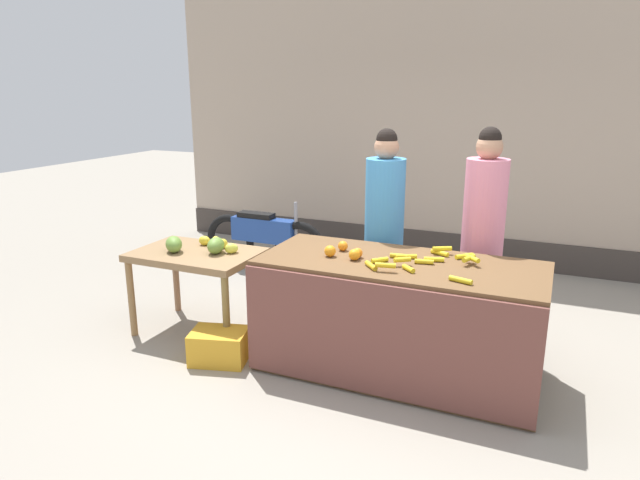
% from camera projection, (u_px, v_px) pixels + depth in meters
% --- Properties ---
extents(ground_plane, '(24.00, 24.00, 0.00)m').
position_uv_depth(ground_plane, '(360.00, 362.00, 4.50)').
color(ground_plane, gray).
extents(market_wall_back, '(7.47, 0.23, 3.60)m').
position_uv_depth(market_wall_back, '(449.00, 119.00, 6.82)').
color(market_wall_back, tan).
rests_on(market_wall_back, ground).
extents(fruit_stall_counter, '(2.10, 0.92, 0.89)m').
position_uv_depth(fruit_stall_counter, '(398.00, 318.00, 4.25)').
color(fruit_stall_counter, brown).
rests_on(fruit_stall_counter, ground).
extents(side_table_wooden, '(1.08, 0.72, 0.75)m').
position_uv_depth(side_table_wooden, '(197.00, 262.00, 4.92)').
color(side_table_wooden, olive).
rests_on(side_table_wooden, ground).
extents(banana_bunch_pile, '(0.79, 0.68, 0.07)m').
position_uv_depth(banana_bunch_pile, '(425.00, 260.00, 4.08)').
color(banana_bunch_pile, yellow).
rests_on(banana_bunch_pile, fruit_stall_counter).
extents(orange_pile, '(0.29, 0.28, 0.09)m').
position_uv_depth(orange_pile, '(345.00, 251.00, 4.26)').
color(orange_pile, orange).
rests_on(orange_pile, fruit_stall_counter).
extents(mango_papaya_pile, '(0.67, 0.54, 0.14)m').
position_uv_depth(mango_papaya_pile, '(202.00, 245.00, 4.87)').
color(mango_papaya_pile, '#D3DC47').
rests_on(mango_papaya_pile, side_table_wooden).
extents(vendor_woman_blue_shirt, '(0.34, 0.34, 1.81)m').
position_uv_depth(vendor_woman_blue_shirt, '(384.00, 232.00, 4.89)').
color(vendor_woman_blue_shirt, '#33333D').
rests_on(vendor_woman_blue_shirt, ground).
extents(vendor_woman_pink_shirt, '(0.34, 0.34, 1.84)m').
position_uv_depth(vendor_woman_pink_shirt, '(482.00, 239.00, 4.60)').
color(vendor_woman_pink_shirt, '#33333D').
rests_on(vendor_woman_pink_shirt, ground).
extents(parked_motorcycle, '(1.60, 0.18, 0.88)m').
position_uv_depth(parked_motorcycle, '(264.00, 238.00, 6.66)').
color(parked_motorcycle, black).
rests_on(parked_motorcycle, ground).
extents(produce_crate, '(0.51, 0.43, 0.26)m').
position_uv_depth(produce_crate, '(219.00, 346.00, 4.49)').
color(produce_crate, gold).
rests_on(produce_crate, ground).
extents(produce_sack, '(0.46, 0.43, 0.50)m').
position_uv_depth(produce_sack, '(319.00, 286.00, 5.50)').
color(produce_sack, maroon).
rests_on(produce_sack, ground).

